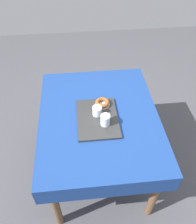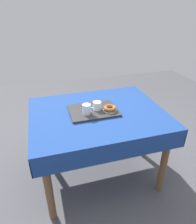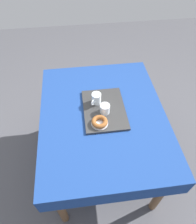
{
  "view_description": "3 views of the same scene",
  "coord_description": "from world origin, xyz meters",
  "px_view_note": "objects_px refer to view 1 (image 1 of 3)",
  "views": [
    {
      "loc": [
        1.3,
        -0.14,
        2.15
      ],
      "look_at": [
        0.0,
        -0.01,
        0.81
      ],
      "focal_mm": 37.3,
      "sensor_mm": 36.0,
      "label": 1
    },
    {
      "loc": [
        0.46,
        1.57,
        1.67
      ],
      "look_at": [
        0.01,
        0.05,
        0.79
      ],
      "focal_mm": 32.35,
      "sensor_mm": 36.0,
      "label": 2
    },
    {
      "loc": [
        -1.01,
        0.16,
        1.99
      ],
      "look_at": [
        -0.03,
        0.04,
        0.83
      ],
      "focal_mm": 32.71,
      "sensor_mm": 36.0,
      "label": 3
    }
  ],
  "objects_px": {
    "serving_tray": "(97,118)",
    "water_glass_near": "(97,111)",
    "dining_table": "(99,124)",
    "tea_mug_left": "(105,120)",
    "donut_plate_left": "(102,104)",
    "sugar_donut_left": "(102,103)"
  },
  "relations": [
    {
      "from": "serving_tray",
      "to": "tea_mug_left",
      "type": "xyz_separation_m",
      "value": [
        0.07,
        0.05,
        0.05
      ]
    },
    {
      "from": "serving_tray",
      "to": "water_glass_near",
      "type": "relative_size",
      "value": 5.75
    },
    {
      "from": "serving_tray",
      "to": "tea_mug_left",
      "type": "distance_m",
      "value": 0.1
    },
    {
      "from": "tea_mug_left",
      "to": "water_glass_near",
      "type": "bearing_deg",
      "value": -154.74
    },
    {
      "from": "dining_table",
      "to": "serving_tray",
      "type": "xyz_separation_m",
      "value": [
        0.04,
        -0.02,
        0.11
      ]
    },
    {
      "from": "dining_table",
      "to": "donut_plate_left",
      "type": "bearing_deg",
      "value": 159.3
    },
    {
      "from": "dining_table",
      "to": "water_glass_near",
      "type": "bearing_deg",
      "value": -96.14
    },
    {
      "from": "dining_table",
      "to": "sugar_donut_left",
      "type": "height_order",
      "value": "sugar_donut_left"
    },
    {
      "from": "serving_tray",
      "to": "sugar_donut_left",
      "type": "distance_m",
      "value": 0.16
    },
    {
      "from": "donut_plate_left",
      "to": "water_glass_near",
      "type": "bearing_deg",
      "value": -27.49
    },
    {
      "from": "dining_table",
      "to": "sugar_donut_left",
      "type": "distance_m",
      "value": 0.19
    },
    {
      "from": "sugar_donut_left",
      "to": "serving_tray",
      "type": "bearing_deg",
      "value": -21.25
    },
    {
      "from": "serving_tray",
      "to": "tea_mug_left",
      "type": "height_order",
      "value": "tea_mug_left"
    },
    {
      "from": "donut_plate_left",
      "to": "tea_mug_left",
      "type": "bearing_deg",
      "value": -0.58
    },
    {
      "from": "dining_table",
      "to": "serving_tray",
      "type": "bearing_deg",
      "value": -22.78
    },
    {
      "from": "dining_table",
      "to": "tea_mug_left",
      "type": "distance_m",
      "value": 0.2
    },
    {
      "from": "donut_plate_left",
      "to": "sugar_donut_left",
      "type": "bearing_deg",
      "value": 0.0
    },
    {
      "from": "dining_table",
      "to": "tea_mug_left",
      "type": "relative_size",
      "value": 12.22
    },
    {
      "from": "serving_tray",
      "to": "water_glass_near",
      "type": "bearing_deg",
      "value": 178.02
    },
    {
      "from": "water_glass_near",
      "to": "donut_plate_left",
      "type": "height_order",
      "value": "water_glass_near"
    },
    {
      "from": "dining_table",
      "to": "water_glass_near",
      "type": "height_order",
      "value": "water_glass_near"
    },
    {
      "from": "water_glass_near",
      "to": "donut_plate_left",
      "type": "bearing_deg",
      "value": 152.51
    }
  ]
}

